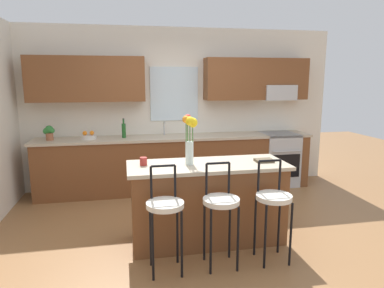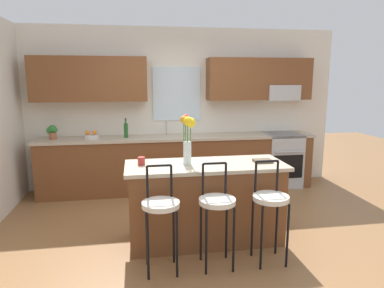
% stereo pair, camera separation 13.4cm
% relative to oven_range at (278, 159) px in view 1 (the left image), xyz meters
% --- Properties ---
extents(ground_plane, '(14.00, 14.00, 0.00)m').
position_rel_oven_range_xyz_m(ground_plane, '(-1.80, -1.68, -0.46)').
color(ground_plane, olive).
extents(back_wall_assembly, '(5.60, 0.50, 2.70)m').
position_rel_oven_range_xyz_m(back_wall_assembly, '(-1.77, 0.31, 1.05)').
color(back_wall_assembly, silver).
rests_on(back_wall_assembly, ground).
extents(counter_run, '(4.56, 0.64, 0.92)m').
position_rel_oven_range_xyz_m(counter_run, '(-1.80, 0.02, 0.01)').
color(counter_run, brown).
rests_on(counter_run, ground).
extents(sink_faucet, '(0.02, 0.13, 0.23)m').
position_rel_oven_range_xyz_m(sink_faucet, '(-2.00, 0.17, 0.60)').
color(sink_faucet, '#B7BABC').
rests_on(sink_faucet, counter_run).
extents(oven_range, '(0.60, 0.64, 0.92)m').
position_rel_oven_range_xyz_m(oven_range, '(0.00, 0.00, 0.00)').
color(oven_range, '#B7BABC').
rests_on(oven_range, ground).
extents(kitchen_island, '(1.79, 0.69, 0.92)m').
position_rel_oven_range_xyz_m(kitchen_island, '(-1.75, -1.90, 0.00)').
color(kitchen_island, brown).
rests_on(kitchen_island, ground).
extents(bar_stool_near, '(0.36, 0.36, 1.04)m').
position_rel_oven_range_xyz_m(bar_stool_near, '(-2.30, -2.46, 0.18)').
color(bar_stool_near, black).
rests_on(bar_stool_near, ground).
extents(bar_stool_middle, '(0.36, 0.36, 1.04)m').
position_rel_oven_range_xyz_m(bar_stool_middle, '(-1.75, -2.46, 0.18)').
color(bar_stool_middle, black).
rests_on(bar_stool_middle, ground).
extents(bar_stool_far, '(0.36, 0.36, 1.04)m').
position_rel_oven_range_xyz_m(bar_stool_far, '(-1.20, -2.46, 0.18)').
color(bar_stool_far, black).
rests_on(bar_stool_far, ground).
extents(flower_vase, '(0.17, 0.17, 0.56)m').
position_rel_oven_range_xyz_m(flower_vase, '(-1.95, -1.91, 0.80)').
color(flower_vase, silver).
rests_on(flower_vase, kitchen_island).
extents(mug_ceramic, '(0.08, 0.08, 0.09)m').
position_rel_oven_range_xyz_m(mug_ceramic, '(-2.46, -1.84, 0.51)').
color(mug_ceramic, '#A52D28').
rests_on(mug_ceramic, kitchen_island).
extents(cookbook, '(0.20, 0.15, 0.03)m').
position_rel_oven_range_xyz_m(cookbook, '(-1.09, -1.94, 0.48)').
color(cookbook, brown).
rests_on(cookbook, kitchen_island).
extents(fruit_bowl_oranges, '(0.24, 0.24, 0.13)m').
position_rel_oven_range_xyz_m(fruit_bowl_oranges, '(-3.22, 0.02, 0.50)').
color(fruit_bowl_oranges, silver).
rests_on(fruit_bowl_oranges, counter_run).
extents(bottle_olive_oil, '(0.06, 0.06, 0.31)m').
position_rel_oven_range_xyz_m(bottle_olive_oil, '(-2.67, 0.02, 0.59)').
color(bottle_olive_oil, '#1E5923').
rests_on(bottle_olive_oil, counter_run).
extents(potted_plant_small, '(0.17, 0.12, 0.23)m').
position_rel_oven_range_xyz_m(potted_plant_small, '(-3.80, 0.03, 0.59)').
color(potted_plant_small, '#9E5B3D').
rests_on(potted_plant_small, counter_run).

